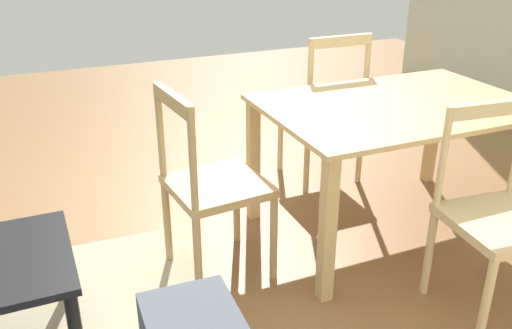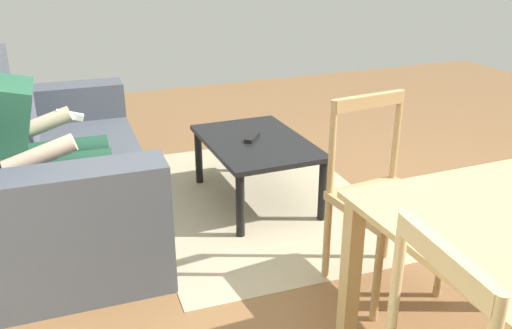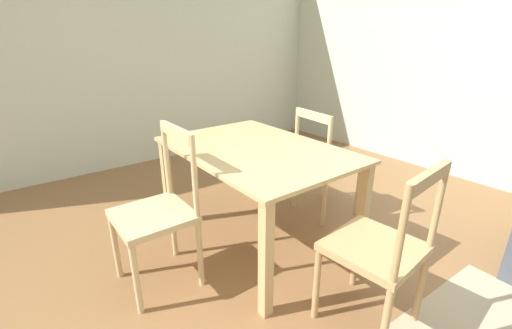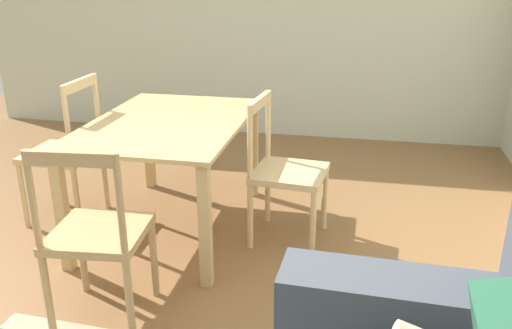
{
  "view_description": "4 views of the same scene",
  "coord_description": "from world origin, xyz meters",
  "px_view_note": "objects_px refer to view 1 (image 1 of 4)",
  "views": [
    {
      "loc": [
        0.73,
        2.28,
        1.58
      ],
      "look_at": [
        0.14,
        0.88,
        0.9
      ],
      "focal_mm": 39.05,
      "sensor_mm": 36.0,
      "label": 1
    },
    {
      "loc": [
        -1.84,
        1.51,
        1.56
      ],
      "look_at": [
        1.11,
        0.3,
        0.25
      ],
      "focal_mm": 37.98,
      "sensor_mm": 36.0,
      "label": 2
    },
    {
      "loc": [
        0.77,
        -1.23,
        1.43
      ],
      "look_at": [
        -0.97,
        0.11,
        0.6
      ],
      "focal_mm": 23.79,
      "sensor_mm": 36.0,
      "label": 3
    },
    {
      "loc": [
        2.03,
        1.27,
        1.63
      ],
      "look_at": [
        0.14,
        0.88,
        0.9
      ],
      "focal_mm": 37.76,
      "sensor_mm": 36.0,
      "label": 4
    }
  ],
  "objects_px": {
    "dining_chair_by_doorway": "(323,110)",
    "dining_chair_facing_couch": "(212,186)",
    "dining_table": "(396,122)",
    "dining_chair_near_wall": "(498,218)"
  },
  "relations": [
    {
      "from": "dining_chair_by_doorway",
      "to": "dining_chair_facing_couch",
      "type": "bearing_deg",
      "value": 36.17
    },
    {
      "from": "dining_table",
      "to": "dining_chair_near_wall",
      "type": "xyz_separation_m",
      "value": [
        -0.0,
        0.73,
        -0.18
      ]
    },
    {
      "from": "dining_table",
      "to": "dining_chair_facing_couch",
      "type": "relative_size",
      "value": 1.45
    },
    {
      "from": "dining_chair_near_wall",
      "to": "dining_chair_by_doorway",
      "type": "relative_size",
      "value": 0.93
    },
    {
      "from": "dining_chair_near_wall",
      "to": "dining_chair_by_doorway",
      "type": "xyz_separation_m",
      "value": [
        0.0,
        -1.45,
        0.02
      ]
    },
    {
      "from": "dining_chair_facing_couch",
      "to": "dining_chair_by_doorway",
      "type": "height_order",
      "value": "dining_chair_by_doorway"
    },
    {
      "from": "dining_chair_near_wall",
      "to": "dining_chair_by_doorway",
      "type": "bearing_deg",
      "value": -89.88
    },
    {
      "from": "dining_chair_facing_couch",
      "to": "dining_chair_by_doorway",
      "type": "distance_m",
      "value": 1.23
    },
    {
      "from": "dining_chair_near_wall",
      "to": "dining_chair_facing_couch",
      "type": "height_order",
      "value": "dining_chair_facing_couch"
    },
    {
      "from": "dining_table",
      "to": "dining_chair_near_wall",
      "type": "relative_size",
      "value": 1.49
    }
  ]
}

